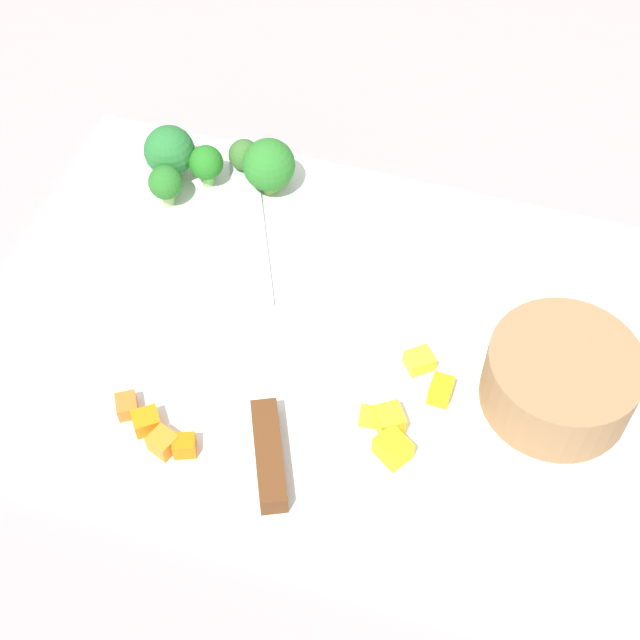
# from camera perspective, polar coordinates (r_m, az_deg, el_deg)

# --- Properties ---
(ground_plane) EXTENTS (4.00, 4.00, 0.00)m
(ground_plane) POSITION_cam_1_polar(r_m,az_deg,el_deg) (0.66, 0.00, -1.14)
(ground_plane) COLOR gray
(cutting_board) EXTENTS (0.49, 0.33, 0.01)m
(cutting_board) POSITION_cam_1_polar(r_m,az_deg,el_deg) (0.66, 0.00, -0.84)
(cutting_board) COLOR white
(cutting_board) RESTS_ON ground_plane
(prep_bowl) EXTENTS (0.10, 0.10, 0.05)m
(prep_bowl) POSITION_cam_1_polar(r_m,az_deg,el_deg) (0.62, 14.75, -3.58)
(prep_bowl) COLOR #997149
(prep_bowl) RESTS_ON cutting_board
(chef_knife) EXTENTS (0.16, 0.32, 0.02)m
(chef_knife) POSITION_cam_1_polar(r_m,az_deg,el_deg) (0.63, -3.51, -2.35)
(chef_knife) COLOR silver
(chef_knife) RESTS_ON cutting_board
(carrot_dice_0) EXTENTS (0.02, 0.02, 0.01)m
(carrot_dice_0) POSITION_cam_1_polar(r_m,az_deg,el_deg) (0.60, -9.76, -7.55)
(carrot_dice_0) COLOR orange
(carrot_dice_0) RESTS_ON cutting_board
(carrot_dice_1) EXTENTS (0.02, 0.02, 0.01)m
(carrot_dice_1) POSITION_cam_1_polar(r_m,az_deg,el_deg) (0.62, -11.94, -5.27)
(carrot_dice_1) COLOR orange
(carrot_dice_1) RESTS_ON cutting_board
(carrot_dice_2) EXTENTS (0.02, 0.02, 0.01)m
(carrot_dice_2) POSITION_cam_1_polar(r_m,az_deg,el_deg) (0.62, -10.77, -6.24)
(carrot_dice_2) COLOR orange
(carrot_dice_2) RESTS_ON cutting_board
(carrot_dice_3) EXTENTS (0.02, 0.02, 0.01)m
(carrot_dice_3) POSITION_cam_1_polar(r_m,az_deg,el_deg) (0.60, -8.45, -7.76)
(carrot_dice_3) COLOR orange
(carrot_dice_3) RESTS_ON cutting_board
(pepper_dice_0) EXTENTS (0.02, 0.02, 0.02)m
(pepper_dice_0) POSITION_cam_1_polar(r_m,az_deg,el_deg) (0.62, 7.53, -4.37)
(pepper_dice_0) COLOR yellow
(pepper_dice_0) RESTS_ON cutting_board
(pepper_dice_1) EXTENTS (0.02, 0.02, 0.02)m
(pepper_dice_1) POSITION_cam_1_polar(r_m,az_deg,el_deg) (0.60, 4.35, -6.24)
(pepper_dice_1) COLOR yellow
(pepper_dice_1) RESTS_ON cutting_board
(pepper_dice_2) EXTENTS (0.02, 0.02, 0.01)m
(pepper_dice_2) POSITION_cam_1_polar(r_m,az_deg,el_deg) (0.64, 6.22, -2.54)
(pepper_dice_2) COLOR yellow
(pepper_dice_2) RESTS_ON cutting_board
(pepper_dice_3) EXTENTS (0.03, 0.03, 0.02)m
(pepper_dice_3) POSITION_cam_1_polar(r_m,az_deg,el_deg) (0.59, 4.57, -7.98)
(pepper_dice_3) COLOR yellow
(pepper_dice_3) RESTS_ON cutting_board
(pepper_dice_4) EXTENTS (0.01, 0.01, 0.01)m
(pepper_dice_4) POSITION_cam_1_polar(r_m,az_deg,el_deg) (0.61, 3.08, -6.02)
(pepper_dice_4) COLOR yellow
(pepper_dice_4) RESTS_ON cutting_board
(broccoli_floret_0) EXTENTS (0.04, 0.04, 0.05)m
(broccoli_floret_0) POSITION_cam_1_polar(r_m,az_deg,el_deg) (0.73, -3.20, 9.59)
(broccoli_floret_0) COLOR #81BA59
(broccoli_floret_0) RESTS_ON cutting_board
(broccoli_floret_1) EXTENTS (0.03, 0.03, 0.04)m
(broccoli_floret_1) POSITION_cam_1_polar(r_m,az_deg,el_deg) (0.73, -9.60, 8.41)
(broccoli_floret_1) COLOR #96BB6C
(broccoli_floret_1) RESTS_ON cutting_board
(broccoli_floret_2) EXTENTS (0.03, 0.03, 0.04)m
(broccoli_floret_2) POSITION_cam_1_polar(r_m,az_deg,el_deg) (0.74, -7.12, 9.66)
(broccoli_floret_2) COLOR #81C363
(broccoli_floret_2) RESTS_ON cutting_board
(broccoli_floret_3) EXTENTS (0.03, 0.03, 0.03)m
(broccoli_floret_3) POSITION_cam_1_polar(r_m,az_deg,el_deg) (0.76, -4.75, 10.20)
(broccoli_floret_3) COLOR #98C069
(broccoli_floret_3) RESTS_ON cutting_board
(broccoli_floret_4) EXTENTS (0.04, 0.04, 0.05)m
(broccoli_floret_4) POSITION_cam_1_polar(r_m,az_deg,el_deg) (0.75, -9.36, 10.31)
(broccoli_floret_4) COLOR #88AD63
(broccoli_floret_4) RESTS_ON cutting_board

